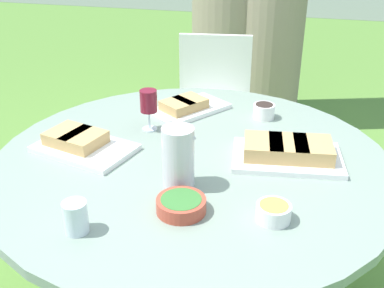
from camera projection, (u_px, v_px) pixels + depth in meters
name	position (u px, v px, depth m)	size (l,w,h in m)	color
dining_table	(192.00, 180.00, 1.80)	(1.46, 1.46, 0.77)	#4C4C51
chair_near_left	(213.00, 98.00, 2.93)	(0.49, 0.47, 0.89)	white
water_pitcher	(178.00, 158.00, 1.54)	(0.11, 0.10, 0.21)	silver
wine_glass	(149.00, 102.00, 1.92)	(0.07, 0.07, 0.17)	silver
platter_bread_main	(288.00, 152.00, 1.73)	(0.42, 0.29, 0.07)	white
platter_charcuterie	(187.00, 107.00, 2.13)	(0.35, 0.38, 0.06)	white
platter_sandwich_side	(80.00, 143.00, 1.81)	(0.41, 0.32, 0.07)	white
bowl_fries	(273.00, 211.00, 1.41)	(0.10, 0.10, 0.05)	white
bowl_salad	(181.00, 204.00, 1.45)	(0.15, 0.15, 0.05)	#B74733
bowl_olives	(264.00, 110.00, 2.06)	(0.09, 0.09, 0.06)	white
cup_water_near	(76.00, 217.00, 1.35)	(0.07, 0.07, 0.10)	silver
handbag	(47.00, 176.00, 2.88)	(0.30, 0.14, 0.37)	#232328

